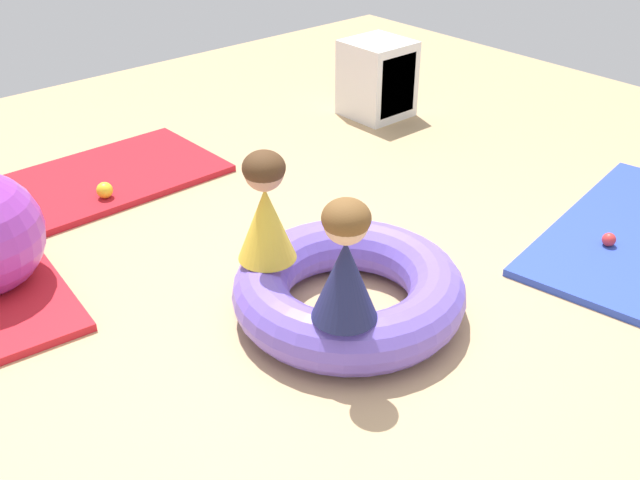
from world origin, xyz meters
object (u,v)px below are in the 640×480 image
at_px(play_ball_red, 609,239).
at_px(play_ball_yellow, 105,190).
at_px(child_in_yellow, 265,208).
at_px(storage_cube, 379,79).
at_px(child_in_navy, 345,262).
at_px(inflatable_cushion, 349,290).

xyz_separation_m(play_ball_red, play_ball_yellow, (-1.74, 2.24, 0.01)).
distance_m(child_in_yellow, storage_cube, 2.57).
relative_size(child_in_yellow, child_in_navy, 0.99).
height_order(play_ball_red, play_ball_yellow, play_ball_yellow).
xyz_separation_m(child_in_navy, storage_cube, (2.17, 1.97, -0.24)).
xyz_separation_m(child_in_yellow, storage_cube, (2.13, 1.41, -0.24)).
relative_size(inflatable_cushion, child_in_yellow, 2.04).
bearing_deg(inflatable_cushion, play_ball_red, -19.47).
bearing_deg(play_ball_red, child_in_navy, 172.07).
bearing_deg(inflatable_cushion, storage_cube, 42.02).
bearing_deg(play_ball_red, play_ball_yellow, 127.78).
distance_m(inflatable_cushion, storage_cube, 2.56).
xyz_separation_m(play_ball_yellow, storage_cube, (2.23, -0.03, 0.19)).
distance_m(child_in_yellow, child_in_navy, 0.56).
relative_size(play_ball_red, storage_cube, 0.13).
height_order(child_in_navy, play_ball_red, child_in_navy).
bearing_deg(inflatable_cushion, child_in_yellow, 127.67).
xyz_separation_m(inflatable_cushion, child_in_navy, (-0.27, -0.26, 0.39)).
distance_m(child_in_navy, storage_cube, 2.94).
relative_size(child_in_yellow, play_ball_yellow, 5.44).
xyz_separation_m(inflatable_cushion, storage_cube, (1.90, 1.71, 0.15)).
bearing_deg(play_ball_yellow, child_in_yellow, -85.99).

